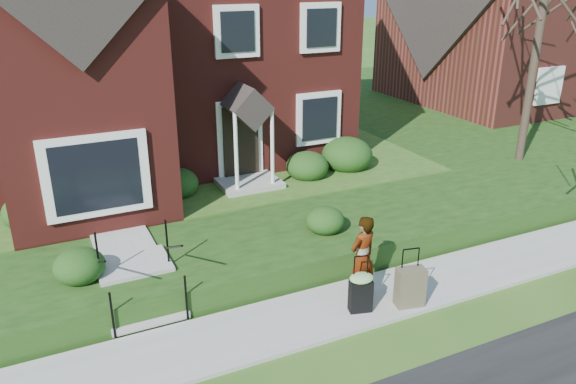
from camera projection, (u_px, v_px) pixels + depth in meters
ground at (299, 321)px, 10.36m from camera, size 120.00×120.00×0.00m
sidewalk at (299, 320)px, 10.34m from camera, size 60.00×1.60×0.08m
terrace at (264, 135)px, 20.99m from camera, size 44.00×20.00×0.60m
walkway at (111, 215)px, 13.32m from camera, size 1.20×6.00×0.06m
front_steps at (139, 283)px, 10.73m from camera, size 1.40×2.02×1.50m
foundation_shrubs at (246, 178)px, 14.50m from camera, size 9.91×4.63×1.04m
woman at (362, 257)px, 10.73m from camera, size 0.70×0.55×1.70m
suitcase_black at (361, 290)px, 10.39m from camera, size 0.55×0.49×1.13m
suitcase_olive at (410, 287)px, 10.59m from camera, size 0.59×0.41×1.16m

